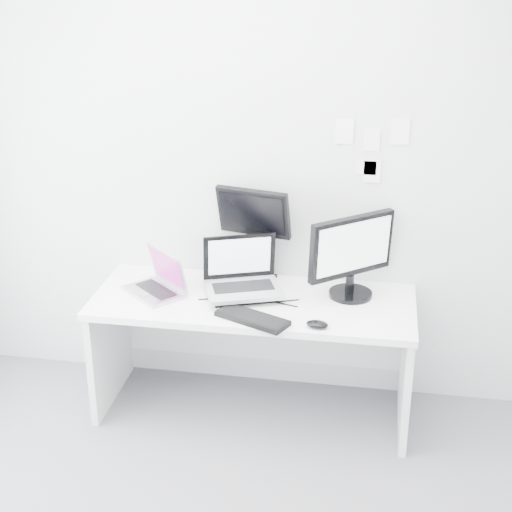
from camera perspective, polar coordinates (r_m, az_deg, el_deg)
name	(u,v)px	position (r m, az deg, el deg)	size (l,w,h in m)	color
back_wall	(263,175)	(4.34, 0.55, 6.14)	(3.60, 3.60, 0.00)	silver
desk	(253,356)	(4.41, -0.21, -7.53)	(1.80, 0.70, 0.73)	white
macbook	(153,273)	(4.29, -7.77, -1.29)	(0.34, 0.25, 0.25)	#A9A9AE
speaker	(242,263)	(4.45, -1.03, -0.49)	(0.10, 0.10, 0.21)	black
dell_laptop	(243,269)	(4.19, -0.95, -1.00)	(0.41, 0.32, 0.34)	#A6A8AC
rear_monitor	(255,233)	(4.37, -0.09, 1.76)	(0.43, 0.16, 0.59)	black
samsung_monitor	(352,256)	(4.21, 7.27, 0.02)	(0.53, 0.24, 0.49)	black
keyboard	(252,318)	(4.00, -0.28, -4.72)	(0.40, 0.14, 0.03)	black
mouse	(317,324)	(3.94, 4.63, -5.15)	(0.12, 0.07, 0.04)	black
wall_note_0	(344,131)	(4.22, 6.68, 9.31)	(0.10, 0.00, 0.14)	white
wall_note_1	(372,140)	(4.23, 8.71, 8.66)	(0.09, 0.00, 0.13)	white
wall_note_2	(400,132)	(4.21, 10.81, 9.19)	(0.10, 0.00, 0.14)	white
wall_note_3	(366,168)	(4.27, 8.31, 6.59)	(0.11, 0.00, 0.08)	white
wall_note_4	(372,171)	(4.27, 8.73, 6.33)	(0.09, 0.00, 0.13)	white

